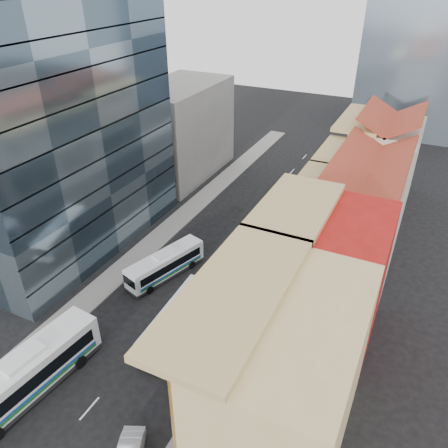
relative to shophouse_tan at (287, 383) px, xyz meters
The scene contains 13 objects.
ground 16.03m from the shophouse_tan, 160.35° to the right, with size 200.00×200.00×0.00m, color black.
sidewalk_right 18.82m from the shophouse_tan, 107.93° to the left, with size 3.00×90.00×0.15m, color slate.
sidewalk_left 28.82m from the shophouse_tan, 142.93° to the left, with size 3.00×90.00×0.15m, color slate.
shophouse_tan is the anchor object (origin of this frame).
shophouse_red 12.00m from the shophouse_tan, 90.00° to the left, with size 8.00×10.00×12.00m, color #AE1913.
shophouse_cream_near 21.52m from the shophouse_tan, 90.00° to the left, with size 8.00×9.00×10.00m, color beige.
shophouse_cream_mid 30.52m from the shophouse_tan, 90.00° to the left, with size 8.00×9.00×10.00m, color beige.
shophouse_cream_far 41.00m from the shophouse_tan, 90.00° to the left, with size 8.00×12.00×11.00m, color beige.
office_tower 35.19m from the shophouse_tan, 155.70° to the left, with size 12.00×26.00×30.00m, color #384A58.
office_block_far 47.64m from the shophouse_tan, 129.04° to the left, with size 10.00×18.00×14.00m, color gray.
bus_left_near 20.08m from the shophouse_tan, 166.21° to the right, with size 2.92×12.46×4.00m, color white, non-canonical shape.
bus_left_far 22.15m from the shophouse_tan, 144.38° to the left, with size 2.21×9.45×3.03m, color white, non-canonical shape.
bus_right 13.96m from the shophouse_tan, 154.55° to the left, with size 2.38×10.18×3.27m, color white, non-canonical shape.
Camera 1 is at (18.57, -13.69, 29.26)m, focal length 35.00 mm.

